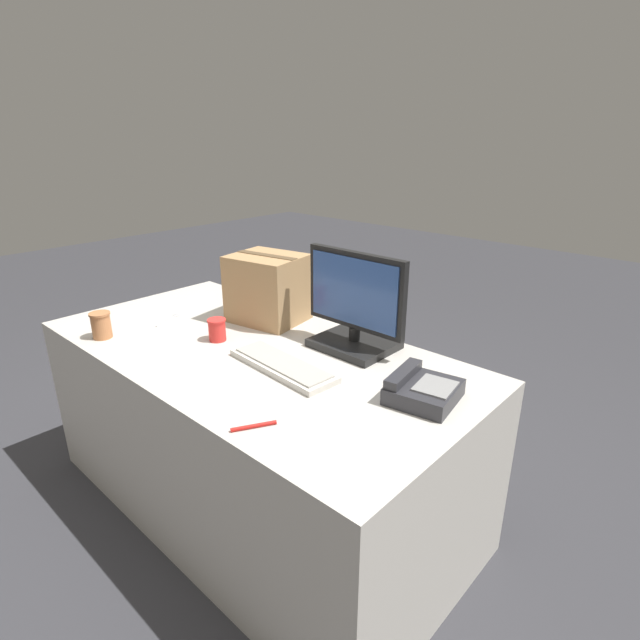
% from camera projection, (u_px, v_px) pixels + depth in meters
% --- Properties ---
extents(ground_plane, '(12.00, 12.00, 0.00)m').
position_uv_depth(ground_plane, '(259.00, 499.00, 2.21)').
color(ground_plane, '#38383D').
extents(office_desk, '(1.80, 0.90, 0.73)m').
position_uv_depth(office_desk, '(255.00, 428.00, 2.08)').
color(office_desk, beige).
rests_on(office_desk, ground_plane).
extents(monitor, '(0.44, 0.25, 0.38)m').
position_uv_depth(monitor, '(355.00, 310.00, 1.91)').
color(monitor, black).
rests_on(monitor, office_desk).
extents(keyboard, '(0.46, 0.18, 0.03)m').
position_uv_depth(keyboard, '(282.00, 365.00, 1.78)').
color(keyboard, beige).
rests_on(keyboard, office_desk).
extents(desk_phone, '(0.23, 0.24, 0.08)m').
position_uv_depth(desk_phone, '(422.00, 390.00, 1.57)').
color(desk_phone, '#2D2D33').
rests_on(desk_phone, office_desk).
extents(paper_cup_left, '(0.08, 0.08, 0.11)m').
position_uv_depth(paper_cup_left, '(101.00, 325.00, 2.03)').
color(paper_cup_left, '#BC7547').
rests_on(paper_cup_left, office_desk).
extents(paper_cup_right, '(0.07, 0.07, 0.09)m').
position_uv_depth(paper_cup_right, '(217.00, 330.00, 2.01)').
color(paper_cup_right, red).
rests_on(paper_cup_right, office_desk).
extents(spoon, '(0.09, 0.16, 0.00)m').
position_uv_depth(spoon, '(172.00, 318.00, 2.26)').
color(spoon, silver).
rests_on(spoon, office_desk).
extents(cardboard_box, '(0.35, 0.31, 0.30)m').
position_uv_depth(cardboard_box, '(268.00, 288.00, 2.20)').
color(cardboard_box, tan).
rests_on(cardboard_box, office_desk).
extents(pen_marker, '(0.07, 0.12, 0.01)m').
position_uv_depth(pen_marker, '(254.00, 426.00, 1.42)').
color(pen_marker, red).
rests_on(pen_marker, office_desk).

